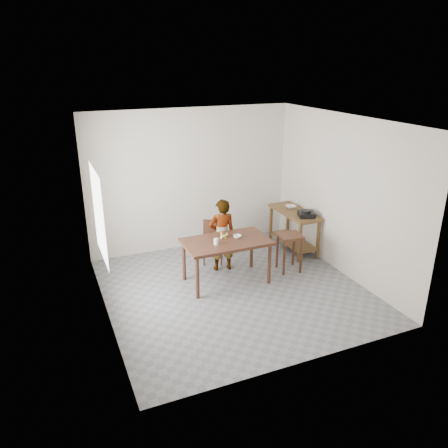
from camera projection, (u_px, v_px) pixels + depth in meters
name	position (u px, v px, depth m)	size (l,w,h in m)	color
floor	(234.00, 290.00, 7.11)	(4.00, 4.00, 0.04)	slate
ceiling	(235.00, 119.00, 6.14)	(4.00, 4.00, 0.04)	white
wall_back	(191.00, 179.00, 8.36)	(4.00, 0.04, 2.70)	beige
wall_front	(309.00, 265.00, 4.89)	(4.00, 0.04, 2.70)	beige
wall_left	(98.00, 230.00, 5.88)	(0.04, 4.00, 2.70)	beige
wall_right	(343.00, 196.00, 7.37)	(0.04, 4.00, 2.70)	beige
window_pane	(99.00, 215.00, 6.02)	(0.02, 1.10, 1.30)	white
dining_table	(226.00, 261.00, 7.23)	(1.40, 0.80, 0.75)	#422417
prep_counter	(293.00, 231.00, 8.45)	(0.50, 1.20, 0.80)	brown
child	(222.00, 235.00, 7.57)	(0.48, 0.31, 1.30)	silver
dining_chair	(213.00, 242.00, 7.95)	(0.37, 0.37, 0.77)	#422417
stool	(289.00, 252.00, 7.64)	(0.38, 0.38, 0.68)	#422417
glass_tumbler	(216.00, 241.00, 6.93)	(0.08, 0.08, 0.10)	white
small_bowl	(237.00, 237.00, 7.19)	(0.14, 0.14, 0.04)	silver
banana	(224.00, 236.00, 7.20)	(0.17, 0.12, 0.06)	#E0BA4E
serving_bowl	(291.00, 207.00, 8.47)	(0.20, 0.20, 0.05)	silver
gas_burner	(306.00, 214.00, 8.01)	(0.28, 0.28, 0.09)	black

